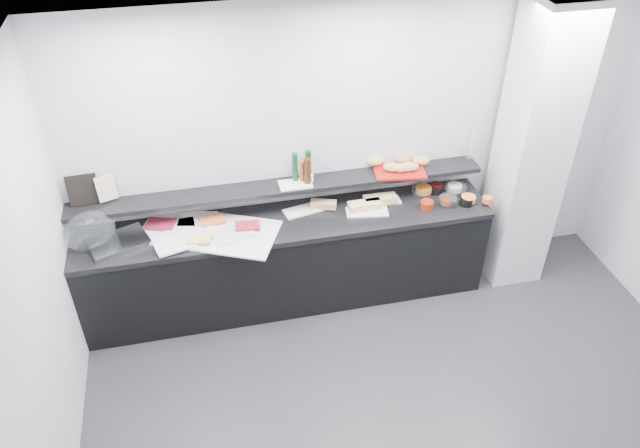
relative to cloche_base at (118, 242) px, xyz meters
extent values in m
plane|color=#2D2D30|center=(2.10, -1.67, -0.92)|extent=(5.00, 5.00, 0.00)
cube|color=silver|center=(2.10, 0.33, 0.43)|extent=(5.00, 0.02, 2.70)
plane|color=white|center=(2.10, -1.67, 1.78)|extent=(5.00, 5.00, 0.00)
cube|color=silver|center=(3.60, -0.02, 0.43)|extent=(0.50, 0.50, 2.70)
cube|color=black|center=(1.40, 0.03, -0.50)|extent=(3.60, 0.60, 0.85)
cube|color=black|center=(1.40, 0.03, -0.05)|extent=(3.62, 0.62, 0.05)
cube|color=black|center=(1.40, 0.20, 0.21)|extent=(3.60, 0.25, 0.04)
cube|color=#ACAFB3|center=(0.00, 0.00, 0.00)|extent=(0.54, 0.45, 0.04)
ellipsoid|color=white|center=(-0.21, 0.06, 0.11)|extent=(0.50, 0.43, 0.34)
cube|color=silver|center=(0.74, 0.00, -0.01)|extent=(1.26, 0.97, 0.01)
cube|color=silver|center=(0.50, 0.13, 0.00)|extent=(0.27, 0.18, 0.01)
cube|color=maroon|center=(0.35, 0.16, 0.02)|extent=(0.27, 0.22, 0.02)
cube|color=white|center=(0.66, 0.18, 0.00)|extent=(0.37, 0.28, 0.01)
cube|color=#EE5F30|center=(0.78, 0.12, 0.02)|extent=(0.22, 0.15, 0.02)
cube|color=white|center=(0.46, -0.14, 0.00)|extent=(0.37, 0.29, 0.01)
cube|color=#F0CC5D|center=(0.65, -0.13, 0.02)|extent=(0.21, 0.15, 0.02)
cube|color=silver|center=(0.93, -0.10, 0.00)|extent=(0.38, 0.30, 0.01)
cube|color=maroon|center=(1.06, -0.03, 0.02)|extent=(0.21, 0.15, 0.02)
cube|color=white|center=(1.58, 0.14, -0.01)|extent=(0.38, 0.23, 0.01)
cube|color=tan|center=(1.75, 0.13, 0.02)|extent=(0.24, 0.16, 0.06)
cylinder|color=silver|center=(1.63, 0.10, 0.00)|extent=(0.15, 0.07, 0.01)
cube|color=silver|center=(2.11, -0.02, -0.01)|extent=(0.39, 0.21, 0.01)
cube|color=#E9AB7A|center=(2.11, 0.04, 0.02)|extent=(0.30, 0.13, 0.06)
cylinder|color=silver|center=(2.05, -0.02, 0.00)|extent=(0.16, 0.05, 0.01)
cube|color=white|center=(2.30, 0.12, -0.01)|extent=(0.32, 0.14, 0.01)
cube|color=tan|center=(2.27, 0.10, 0.02)|extent=(0.30, 0.12, 0.06)
cylinder|color=#B3B5BA|center=(2.21, 0.07, 0.00)|extent=(0.16, 0.03, 0.01)
cylinder|color=white|center=(2.68, 0.16, 0.02)|extent=(0.19, 0.19, 0.07)
cylinder|color=orange|center=(2.70, 0.16, 0.03)|extent=(0.18, 0.18, 0.05)
cylinder|color=black|center=(2.82, 0.17, 0.02)|extent=(0.16, 0.16, 0.07)
cylinder|color=#530B10|center=(2.83, 0.18, 0.03)|extent=(0.12, 0.12, 0.05)
cylinder|color=silver|center=(2.99, 0.12, 0.02)|extent=(0.21, 0.21, 0.07)
cylinder|color=white|center=(2.99, 0.13, 0.03)|extent=(0.15, 0.15, 0.05)
cylinder|color=maroon|center=(2.65, -0.06, 0.02)|extent=(0.13, 0.13, 0.07)
cylinder|color=#5B200D|center=(2.83, -0.06, 0.03)|extent=(0.12, 0.12, 0.05)
cylinder|color=white|center=(2.85, -0.05, 0.02)|extent=(0.19, 0.19, 0.07)
cylinder|color=orange|center=(3.04, -0.07, 0.03)|extent=(0.17, 0.17, 0.05)
cylinder|color=black|center=(3.02, -0.08, 0.02)|extent=(0.13, 0.13, 0.07)
cylinder|color=orange|center=(3.20, -0.12, 0.03)|extent=(0.11, 0.11, 0.05)
cube|color=black|center=(-0.22, 0.29, 0.36)|extent=(0.25, 0.09, 0.26)
cube|color=beige|center=(-0.04, 0.27, 0.36)|extent=(0.16, 0.10, 0.22)
cube|color=white|center=(1.52, 0.18, 0.24)|extent=(0.29, 0.18, 0.01)
cylinder|color=#103B1B|center=(1.53, 0.24, 0.37)|extent=(0.06, 0.06, 0.26)
cylinder|color=#3D1F0B|center=(1.62, 0.17, 0.36)|extent=(0.07, 0.07, 0.24)
cylinder|color=#0E3413|center=(1.64, 0.23, 0.38)|extent=(0.06, 0.06, 0.28)
cylinder|color=#A8330C|center=(1.59, 0.22, 0.33)|extent=(0.05, 0.05, 0.18)
cylinder|color=white|center=(1.58, 0.25, 0.28)|extent=(0.05, 0.05, 0.07)
cylinder|color=white|center=(1.66, 0.18, 0.28)|extent=(0.03, 0.03, 0.07)
cube|color=#9C1610|center=(2.46, 0.20, 0.24)|extent=(0.49, 0.37, 0.02)
ellipsoid|color=#B79546|center=(2.27, 0.31, 0.29)|extent=(0.15, 0.10, 0.08)
ellipsoid|color=#B36F44|center=(2.53, 0.29, 0.29)|extent=(0.16, 0.11, 0.08)
ellipsoid|color=tan|center=(2.67, 0.25, 0.29)|extent=(0.16, 0.11, 0.08)
ellipsoid|color=tan|center=(2.46, 0.16, 0.29)|extent=(0.15, 0.12, 0.08)
ellipsoid|color=tan|center=(2.52, 0.16, 0.29)|extent=(0.14, 0.12, 0.08)
ellipsoid|color=tan|center=(2.55, 0.17, 0.29)|extent=(0.17, 0.14, 0.08)
ellipsoid|color=tan|center=(2.39, 0.19, 0.29)|extent=(0.18, 0.14, 0.08)
ellipsoid|color=#D0864F|center=(2.69, 0.23, 0.29)|extent=(0.13, 0.09, 0.08)
cylinder|color=white|center=(3.15, 0.23, 0.38)|extent=(0.10, 0.10, 0.30)
camera|label=1|loc=(0.74, -4.28, 3.15)|focal=35.00mm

